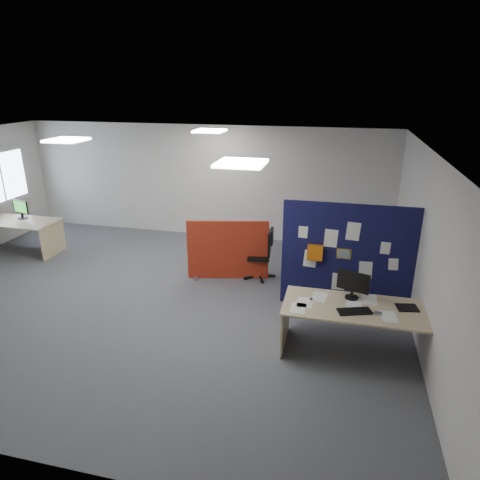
% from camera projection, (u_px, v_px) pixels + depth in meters
% --- Properties ---
extents(floor, '(9.00, 9.00, 0.00)m').
position_uv_depth(floor, '(145.00, 298.00, 7.64)').
color(floor, '#53565B').
rests_on(floor, ground).
extents(ceiling, '(9.00, 7.00, 0.02)m').
position_uv_depth(ceiling, '(132.00, 145.00, 6.70)').
color(ceiling, white).
rests_on(ceiling, wall_back).
extents(wall_back, '(9.00, 0.02, 2.70)m').
position_uv_depth(wall_back, '(204.00, 182.00, 10.36)').
color(wall_back, silver).
rests_on(wall_back, floor).
extents(wall_right, '(0.02, 7.00, 2.70)m').
position_uv_depth(wall_right, '(425.00, 250.00, 6.18)').
color(wall_right, silver).
rests_on(wall_right, floor).
extents(window, '(0.06, 1.70, 1.30)m').
position_uv_depth(window, '(1.00, 177.00, 9.89)').
color(window, white).
rests_on(window, wall_left).
extents(ceiling_lights, '(4.10, 4.10, 0.04)m').
position_uv_depth(ceiling_lights, '(168.00, 142.00, 7.24)').
color(ceiling_lights, white).
rests_on(ceiling_lights, ceiling).
extents(navy_divider, '(2.23, 0.30, 1.84)m').
position_uv_depth(navy_divider, '(349.00, 258.00, 6.99)').
color(navy_divider, black).
rests_on(navy_divider, floor).
extents(main_desk, '(1.98, 0.88, 0.73)m').
position_uv_depth(main_desk, '(355.00, 315.00, 5.96)').
color(main_desk, tan).
rests_on(main_desk, floor).
extents(monitor_main, '(0.45, 0.19, 0.41)m').
position_uv_depth(monitor_main, '(353.00, 284.00, 6.02)').
color(monitor_main, black).
rests_on(monitor_main, main_desk).
extents(keyboard, '(0.48, 0.31, 0.02)m').
position_uv_depth(keyboard, '(354.00, 311.00, 5.73)').
color(keyboard, black).
rests_on(keyboard, main_desk).
extents(mouse, '(0.11, 0.08, 0.03)m').
position_uv_depth(mouse, '(378.00, 313.00, 5.67)').
color(mouse, '#97979C').
rests_on(mouse, main_desk).
extents(paper_tray, '(0.31, 0.27, 0.01)m').
position_uv_depth(paper_tray, '(407.00, 308.00, 5.83)').
color(paper_tray, black).
rests_on(paper_tray, main_desk).
extents(red_divider, '(1.54, 0.38, 1.17)m').
position_uv_depth(red_divider, '(228.00, 251.00, 8.23)').
color(red_divider, '#B02B16').
rests_on(red_divider, floor).
extents(second_desk, '(1.75, 0.87, 0.73)m').
position_uv_depth(second_desk, '(20.00, 228.00, 9.58)').
color(second_desk, tan).
rests_on(second_desk, floor).
extents(monitor_second, '(0.45, 0.21, 0.42)m').
position_uv_depth(monitor_second, '(21.00, 209.00, 9.58)').
color(monitor_second, black).
rests_on(monitor_second, second_desk).
extents(office_chair, '(0.64, 0.65, 0.98)m').
position_uv_depth(office_chair, '(264.00, 251.00, 8.27)').
color(office_chair, black).
rests_on(office_chair, floor).
extents(desk_papers, '(1.41, 0.79, 0.00)m').
position_uv_depth(desk_papers, '(339.00, 304.00, 5.93)').
color(desk_papers, white).
rests_on(desk_papers, main_desk).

